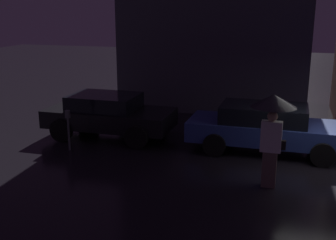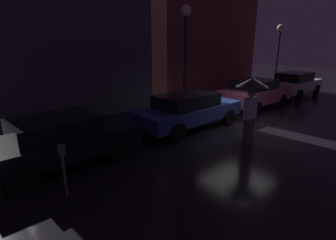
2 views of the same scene
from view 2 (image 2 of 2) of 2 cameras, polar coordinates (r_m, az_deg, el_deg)
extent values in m
plane|color=black|center=(10.96, 15.55, -1.30)|extent=(60.00, 60.00, 0.00)
cube|color=#3D3D47|center=(12.92, -21.81, 18.62)|extent=(7.37, 3.00, 7.93)
cube|color=brown|center=(18.30, 7.17, 23.23)|extent=(8.50, 3.00, 10.85)
cube|color=black|center=(7.68, -21.95, -4.61)|extent=(4.02, 1.81, 0.55)
cube|color=black|center=(7.48, -23.51, -1.24)|extent=(2.10, 1.58, 0.46)
cylinder|color=black|center=(8.99, -16.40, -2.92)|extent=(0.70, 0.22, 0.70)
cylinder|color=black|center=(7.51, -10.35, -6.38)|extent=(0.70, 0.22, 0.70)
cylinder|color=black|center=(8.33, -31.99, -6.41)|extent=(0.70, 0.22, 0.70)
cylinder|color=black|center=(6.70, -29.04, -11.23)|extent=(0.70, 0.22, 0.70)
cube|color=navy|center=(10.32, 4.74, 1.62)|extent=(4.60, 1.67, 0.55)
cube|color=black|center=(10.07, 4.09, 4.29)|extent=(2.39, 1.46, 0.48)
cylinder|color=black|center=(11.95, 6.53, 2.26)|extent=(0.64, 0.22, 0.64)
cylinder|color=black|center=(10.96, 13.00, 0.64)|extent=(0.64, 0.22, 0.64)
cylinder|color=black|center=(10.06, -4.34, -0.39)|extent=(0.64, 0.22, 0.64)
cylinder|color=black|center=(8.87, 2.25, -2.70)|extent=(0.64, 0.22, 0.64)
cube|color=#DB6684|center=(14.39, 18.48, 5.24)|extent=(4.23, 1.87, 0.68)
cube|color=black|center=(14.15, 18.34, 7.40)|extent=(2.22, 1.59, 0.44)
cylinder|color=black|center=(15.98, 18.02, 5.08)|extent=(0.60, 0.22, 0.60)
cylinder|color=black|center=(15.21, 23.63, 3.96)|extent=(0.60, 0.22, 0.60)
cylinder|color=black|center=(13.84, 12.56, 3.83)|extent=(0.60, 0.22, 0.60)
cylinder|color=black|center=(12.94, 18.77, 2.48)|extent=(0.60, 0.22, 0.60)
cube|color=silver|center=(18.80, 25.85, 6.83)|extent=(4.33, 1.87, 0.62)
cube|color=black|center=(18.58, 25.86, 8.51)|extent=(2.26, 1.61, 0.51)
cylinder|color=black|center=(20.40, 24.92, 6.68)|extent=(0.60, 0.22, 0.60)
cylinder|color=black|center=(19.78, 29.59, 5.81)|extent=(0.60, 0.22, 0.60)
cylinder|color=black|center=(18.01, 21.49, 5.96)|extent=(0.60, 0.22, 0.60)
cylinder|color=black|center=(17.31, 26.68, 4.97)|extent=(0.60, 0.22, 0.60)
cube|color=#66564C|center=(9.05, 17.05, -2.34)|extent=(0.32, 0.22, 0.86)
cube|color=white|center=(8.84, 17.47, 2.48)|extent=(0.47, 0.22, 0.71)
sphere|color=tan|center=(8.74, 17.74, 5.49)|extent=(0.23, 0.23, 0.23)
cylinder|color=black|center=(8.78, 17.62, 4.21)|extent=(0.02, 0.02, 0.83)
cone|color=black|center=(8.68, 17.94, 7.81)|extent=(1.03, 1.03, 0.28)
cube|color=black|center=(9.09, 18.21, 1.64)|extent=(0.16, 0.10, 0.22)
cylinder|color=#4C5154|center=(6.18, -21.56, -11.15)|extent=(0.06, 0.06, 0.97)
cube|color=#4C5154|center=(5.94, -22.16, -6.01)|extent=(0.12, 0.10, 0.22)
cylinder|color=black|center=(13.71, 3.71, 12.28)|extent=(0.14, 0.14, 4.48)
sphere|color=#F9EAB7|center=(13.76, 3.92, 22.72)|extent=(0.52, 0.52, 0.52)
cylinder|color=black|center=(21.60, 22.63, 11.99)|extent=(0.14, 0.14, 4.02)
sphere|color=#F9EAB7|center=(21.59, 23.31, 17.95)|extent=(0.50, 0.50, 0.50)
camera|label=1|loc=(9.33, 82.66, 7.41)|focal=45.00mm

